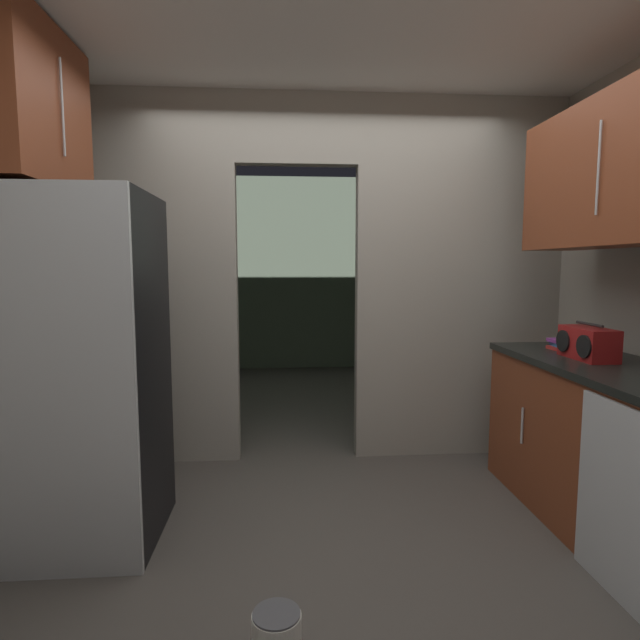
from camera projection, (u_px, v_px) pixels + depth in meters
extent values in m
plane|color=#47423D|center=(348.00, 558.00, 2.48)|extent=(20.00, 20.00, 0.00)
cube|color=silver|center=(340.00, 24.00, 2.60)|extent=(3.94, 6.74, 0.06)
cube|color=#9E998C|center=(158.00, 281.00, 3.60)|extent=(1.13, 0.12, 2.64)
cube|color=#9E998C|center=(458.00, 281.00, 3.77)|extent=(1.53, 0.12, 2.64)
cube|color=#9E998C|center=(297.00, 129.00, 3.56)|extent=(0.87, 0.12, 0.50)
cube|color=slate|center=(304.00, 274.00, 7.04)|extent=(3.54, 0.10, 2.64)
cube|color=slate|center=(147.00, 277.00, 5.24)|extent=(0.10, 3.37, 2.64)
cube|color=slate|center=(468.00, 276.00, 5.49)|extent=(0.10, 3.37, 2.64)
cube|color=black|center=(80.00, 370.00, 2.59)|extent=(0.77, 0.70, 1.80)
cube|color=#B7BABC|center=(47.00, 387.00, 2.23)|extent=(0.77, 0.03, 1.80)
cube|color=brown|center=(615.00, 455.00, 2.66)|extent=(0.62, 1.77, 0.87)
cube|color=black|center=(620.00, 371.00, 2.62)|extent=(0.66, 1.77, 0.04)
cylinder|color=#B7BABC|center=(604.00, 480.00, 2.25)|extent=(0.01, 0.01, 0.22)
cylinder|color=#B7BABC|center=(522.00, 426.00, 3.02)|extent=(0.01, 0.01, 0.22)
cube|color=#B7BABC|center=(620.00, 503.00, 2.15)|extent=(0.02, 0.56, 0.85)
cube|color=brown|center=(633.00, 168.00, 2.51)|extent=(0.34, 1.59, 0.76)
cylinder|color=#B7BABC|center=(598.00, 168.00, 2.49)|extent=(0.01, 0.01, 0.46)
cube|color=brown|center=(25.00, 106.00, 2.51)|extent=(0.34, 0.85, 0.80)
cylinder|color=#B7BABC|center=(62.00, 107.00, 2.53)|extent=(0.01, 0.01, 0.48)
cube|color=maroon|center=(588.00, 343.00, 2.84)|extent=(0.17, 0.34, 0.18)
cylinder|color=#262626|center=(589.00, 324.00, 2.83)|extent=(0.02, 0.24, 0.02)
cylinder|color=black|center=(584.00, 346.00, 2.73)|extent=(0.01, 0.13, 0.13)
cylinder|color=black|center=(563.00, 341.00, 2.93)|extent=(0.01, 0.13, 0.13)
cube|color=red|center=(561.00, 348.00, 3.16)|extent=(0.14, 0.14, 0.02)
cube|color=#2D609E|center=(562.00, 344.00, 3.17)|extent=(0.13, 0.14, 0.02)
cube|color=#8C3893|center=(562.00, 341.00, 3.16)|extent=(0.14, 0.15, 0.02)
cylinder|color=silver|center=(277.00, 636.00, 1.84)|extent=(0.18, 0.18, 0.17)
cylinder|color=#4C4C51|center=(276.00, 614.00, 1.83)|extent=(0.18, 0.18, 0.01)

